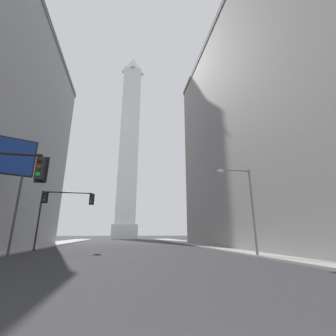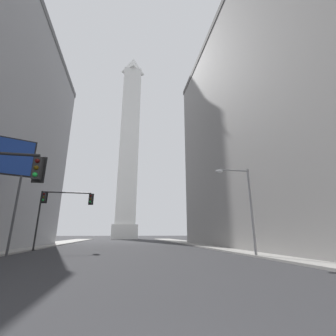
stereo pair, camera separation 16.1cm
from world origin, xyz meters
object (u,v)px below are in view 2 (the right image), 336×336
object	(u,v)px
obelisk	(129,141)
billboard_sign	(3,160)
street_lamp	(245,200)
traffic_light_mid_left	(58,205)

from	to	relation	value
obelisk	billboard_sign	world-z (taller)	obelisk
obelisk	street_lamp	size ratio (longest dim) A/B	10.49
traffic_light_mid_left	billboard_sign	xyz separation A→B (m)	(-2.76, -7.34, 2.78)
obelisk	traffic_light_mid_left	world-z (taller)	obelisk
obelisk	traffic_light_mid_left	distance (m)	61.64
obelisk	street_lamp	world-z (taller)	obelisk
billboard_sign	traffic_light_mid_left	bearing A→B (deg)	69.38
obelisk	street_lamp	distance (m)	71.29
traffic_light_mid_left	obelisk	bearing A→B (deg)	81.67
street_lamp	obelisk	bearing A→B (deg)	98.38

